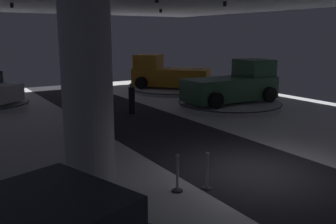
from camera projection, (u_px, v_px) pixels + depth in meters
name	position (u px, v px, depth m)	size (l,w,h in m)	color
ground	(258.00, 173.00, 11.02)	(24.00, 44.00, 0.06)	silver
column_left	(87.00, 81.00, 9.94)	(1.36, 1.36, 5.50)	#ADADB2
display_platform_deep_right	(171.00, 89.00, 26.52)	(5.68, 5.68, 0.25)	#B7B7BC
pickup_truck_deep_right	(167.00, 74.00, 26.39)	(5.15, 5.31, 2.30)	#B77519
display_platform_far_right	(229.00, 104.00, 20.82)	(5.68, 5.68, 0.28)	#B7B7BC
pickup_truck_far_right	(235.00, 85.00, 20.76)	(5.35, 2.74, 2.30)	#2D5638
visitor_walking_near	(132.00, 96.00, 18.78)	(0.32, 0.32, 1.59)	black
stanchion_a	(207.00, 176.00, 9.72)	(0.28, 0.28, 1.01)	#333338
stanchion_c	(177.00, 178.00, 9.56)	(0.28, 0.28, 1.01)	#333338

